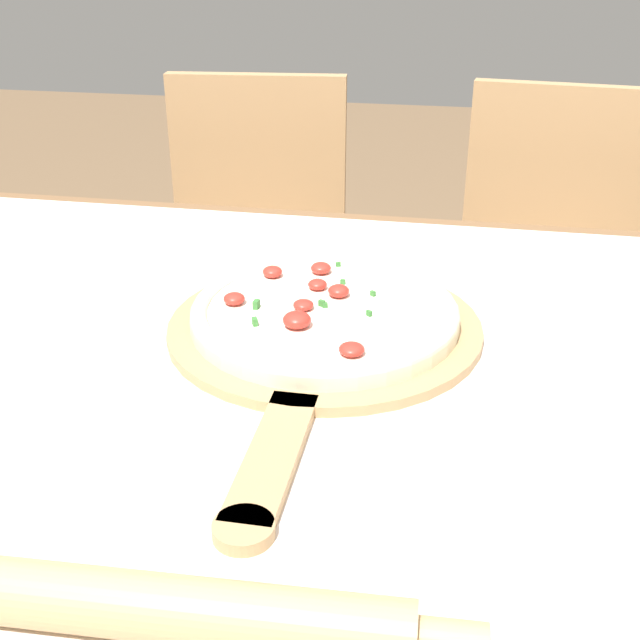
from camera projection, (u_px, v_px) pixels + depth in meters
name	position (u px, v px, depth m)	size (l,w,h in m)	color
dining_table	(341.00, 439.00, 0.90)	(1.49, 1.02, 0.73)	brown
towel_cloth	(342.00, 369.00, 0.86)	(1.41, 0.94, 0.00)	silver
pizza_peel	(321.00, 336.00, 0.91)	(0.36, 0.56, 0.01)	tan
pizza	(324.00, 312.00, 0.92)	(0.31, 0.31, 0.04)	beige
rolling_pin	(115.00, 603.00, 0.53)	(0.49, 0.06, 0.05)	tan
chair_left	(255.00, 257.00, 1.75)	(0.44, 0.44, 0.88)	tan
chair_right	(547.00, 278.00, 1.64)	(0.44, 0.44, 0.88)	tan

